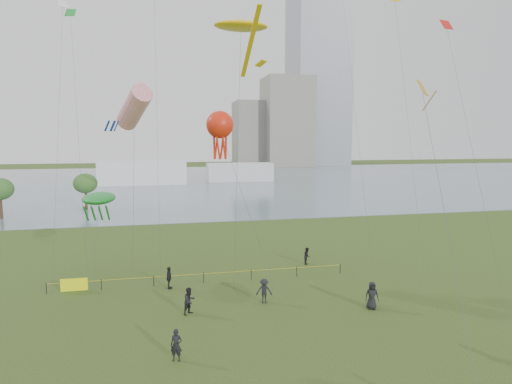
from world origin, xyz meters
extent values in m
plane|color=#263B12|center=(0.00, 0.00, 0.00)|extent=(400.00, 400.00, 0.00)
cube|color=slate|center=(0.00, 100.00, 0.02)|extent=(400.00, 120.00, 0.08)
cube|color=gray|center=(62.00, 168.00, 60.00)|extent=(24.00, 24.00, 120.00)
cube|color=slate|center=(46.00, 162.00, 19.00)|extent=(20.00, 20.00, 38.00)
cube|color=slate|center=(32.00, 168.00, 14.00)|extent=(16.00, 18.00, 28.00)
cube|color=white|center=(-12.00, 95.00, 3.00)|extent=(22.00, 8.00, 6.00)
cube|color=silver|center=(14.00, 98.00, 2.50)|extent=(18.00, 7.00, 5.00)
cylinder|color=#3B281A|center=(-19.38, 55.29, 1.36)|extent=(0.44, 0.44, 2.73)
ellipsoid|color=#3A6728|center=(-19.38, 55.29, 4.42)|extent=(3.88, 3.88, 3.27)
cylinder|color=#3B281A|center=(-30.22, 49.18, 1.36)|extent=(0.44, 0.44, 2.73)
ellipsoid|color=#3A6728|center=(-30.22, 49.18, 4.42)|extent=(3.88, 3.88, 3.27)
cylinder|color=black|center=(-15.44, 14.58, 0.42)|extent=(0.07, 0.07, 0.85)
cylinder|color=black|center=(-11.44, 14.58, 0.42)|extent=(0.07, 0.07, 0.85)
cylinder|color=black|center=(-7.44, 14.58, 0.42)|extent=(0.07, 0.07, 0.85)
cylinder|color=black|center=(-3.44, 14.58, 0.42)|extent=(0.07, 0.07, 0.85)
cylinder|color=black|center=(0.56, 14.58, 0.42)|extent=(0.07, 0.07, 0.85)
cylinder|color=black|center=(4.56, 14.58, 0.42)|extent=(0.07, 0.07, 0.85)
cylinder|color=black|center=(8.56, 14.58, 0.42)|extent=(0.07, 0.07, 0.85)
cylinder|color=gold|center=(-3.44, 14.58, 0.75)|extent=(24.00, 0.03, 0.03)
cube|color=#F4FA0D|center=(-13.44, 14.58, 0.55)|extent=(2.00, 0.04, 1.00)
imported|color=black|center=(-4.92, 8.41, 0.92)|extent=(1.14, 1.11, 1.85)
imported|color=black|center=(0.45, 9.27, 0.90)|extent=(1.28, 0.92, 1.80)
imported|color=black|center=(-6.23, 13.70, 0.89)|extent=(0.50, 1.06, 1.77)
imported|color=black|center=(7.52, 6.66, 0.97)|extent=(1.05, 0.79, 1.93)
imported|color=black|center=(-5.96, 2.36, 0.87)|extent=(0.73, 0.59, 1.74)
imported|color=black|center=(6.61, 17.84, 0.79)|extent=(0.88, 0.96, 1.59)
cylinder|color=#3F3F42|center=(-0.37, 15.74, 10.78)|extent=(1.78, 6.05, 21.58)
ellipsoid|color=yellow|center=(0.51, 18.75, 21.57)|extent=(4.79, 2.99, 0.75)
cube|color=yellow|center=(0.51, 14.55, 19.17)|extent=(0.36, 6.98, 4.09)
cube|color=yellow|center=(0.51, 10.75, 17.07)|extent=(0.95, 0.95, 0.42)
cylinder|color=#3F3F42|center=(-9.01, 17.94, 7.21)|extent=(0.51, 1.99, 14.42)
cylinder|color=red|center=(-8.77, 18.92, 14.42)|extent=(3.67, 5.12, 3.82)
cylinder|color=#1934B2|center=(-10.17, 17.72, 12.82)|extent=(0.60, 1.13, 0.88)
cylinder|color=#1934B2|center=(-10.44, 18.10, 12.82)|extent=(0.60, 1.13, 0.88)
cylinder|color=#1934B2|center=(-10.89, 17.96, 12.82)|extent=(0.60, 1.13, 0.88)
cylinder|color=#1934B2|center=(-10.89, 17.49, 12.82)|extent=(0.60, 1.13, 0.88)
cylinder|color=#1934B2|center=(-10.44, 17.34, 12.82)|extent=(0.60, 1.13, 0.88)
cylinder|color=#3F3F42|center=(-11.97, 16.02, 3.42)|extent=(0.38, 3.63, 6.84)
ellipsoid|color=#177F25|center=(-11.80, 17.83, 6.83)|extent=(2.65, 4.77, 0.93)
cylinder|color=#177F25|center=(-12.60, 16.23, 5.83)|extent=(0.16, 1.79, 1.54)
cylinder|color=#177F25|center=(-12.05, 16.23, 5.83)|extent=(0.16, 1.79, 1.54)
cylinder|color=#177F25|center=(-11.50, 16.23, 5.83)|extent=(0.16, 1.79, 1.54)
cylinder|color=#177F25|center=(-10.95, 16.23, 5.83)|extent=(0.16, 1.79, 1.54)
cylinder|color=#3F3F42|center=(0.15, 14.60, 6.47)|extent=(3.79, 3.79, 12.95)
sphere|color=red|center=(-1.73, 16.48, 12.94)|extent=(2.30, 2.30, 2.30)
cylinder|color=red|center=(-1.23, 16.48, 11.34)|extent=(0.18, 0.54, 2.60)
cylinder|color=red|center=(-1.48, 16.91, 11.34)|extent=(0.49, 0.36, 2.61)
cylinder|color=red|center=(-1.98, 16.91, 11.34)|extent=(0.49, 0.36, 2.61)
cylinder|color=red|center=(-2.23, 16.48, 11.34)|extent=(0.18, 0.54, 2.60)
cylinder|color=red|center=(-1.98, 16.05, 11.34)|extent=(0.49, 0.36, 2.61)
cylinder|color=red|center=(-1.48, 16.05, 11.34)|extent=(0.49, 0.36, 2.61)
cylinder|color=#3F3F42|center=(9.86, 2.59, 7.71)|extent=(4.40, 12.41, 15.44)
cube|color=orange|center=(12.05, 8.78, 15.43)|extent=(1.34, 1.34, 1.10)
cylinder|color=orange|center=(12.05, 7.88, 14.43)|extent=(0.08, 1.58, 1.35)
cube|color=#198C2D|center=(-14.40, 23.76, 23.21)|extent=(1.04, 1.00, 0.76)
cube|color=red|center=(14.67, 10.14, 20.29)|extent=(0.97, 0.68, 0.76)
cube|color=white|center=(-14.76, 22.40, 23.56)|extent=(1.01, 0.76, 0.76)
camera|label=1|loc=(-6.28, -19.57, 11.78)|focal=30.00mm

